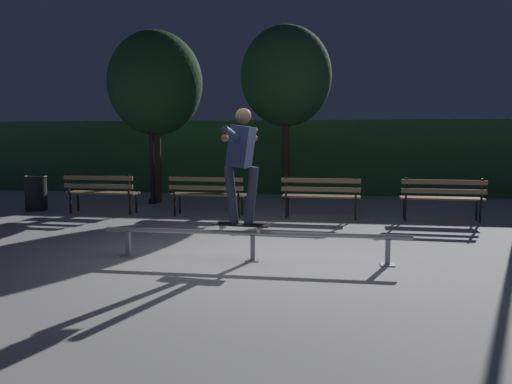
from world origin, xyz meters
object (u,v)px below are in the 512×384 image
(tree_behind_benches, at_px, (286,77))
(lamp_post_left, at_px, (151,105))
(skateboarder, at_px, (241,156))
(park_bench_left_center, at_px, (207,191))
(skateboard, at_px, (241,225))
(trash_can, at_px, (36,193))
(park_bench_right_center, at_px, (321,193))
(park_bench_leftmost, at_px, (101,189))
(grind_rail, at_px, (253,237))
(park_bench_rightmost, at_px, (442,195))
(tree_far_left, at_px, (155,84))

(tree_behind_benches, height_order, lamp_post_left, tree_behind_benches)
(skateboarder, xyz_separation_m, park_bench_left_center, (-1.41, 3.76, -0.88))
(skateboard, xyz_separation_m, trash_can, (-5.51, 4.01, -0.07))
(park_bench_left_center, xyz_separation_m, lamp_post_left, (-1.88, 1.81, 1.94))
(park_bench_right_center, bearing_deg, trash_can, 177.73)
(park_bench_leftmost, height_order, park_bench_right_center, same)
(skateboard, distance_m, park_bench_right_center, 3.88)
(tree_behind_benches, bearing_deg, lamp_post_left, -153.43)
(skateboard, bearing_deg, lamp_post_left, 120.56)
(skateboarder, bearing_deg, park_bench_right_center, 75.43)
(grind_rail, bearing_deg, park_bench_leftmost, 136.49)
(park_bench_left_center, height_order, lamp_post_left, lamp_post_left)
(park_bench_right_center, relative_size, tree_behind_benches, 0.35)
(skateboarder, relative_size, park_bench_right_center, 0.97)
(park_bench_left_center, xyz_separation_m, park_bench_rightmost, (4.78, 0.00, 0.00))
(grind_rail, relative_size, park_bench_rightmost, 2.59)
(skateboarder, bearing_deg, grind_rail, 0.13)
(skateboarder, relative_size, lamp_post_left, 0.40)
(park_bench_left_center, relative_size, park_bench_rightmost, 1.00)
(park_bench_left_center, height_order, tree_behind_benches, tree_behind_benches)
(grind_rail, relative_size, tree_far_left, 0.96)
(tree_behind_benches, bearing_deg, trash_can, -149.80)
(park_bench_leftmost, xyz_separation_m, park_bench_right_center, (4.78, 0.00, 0.00))
(grind_rail, height_order, park_bench_rightmost, park_bench_rightmost)
(park_bench_rightmost, xyz_separation_m, tree_behind_benches, (-3.43, 3.43, 2.76))
(park_bench_left_center, height_order, park_bench_rightmost, same)
(park_bench_leftmost, distance_m, park_bench_right_center, 4.78)
(park_bench_right_center, height_order, park_bench_rightmost, same)
(park_bench_rightmost, distance_m, trash_can, 8.88)
(park_bench_leftmost, distance_m, park_bench_rightmost, 7.16)
(park_bench_rightmost, relative_size, lamp_post_left, 0.41)
(skateboard, distance_m, park_bench_leftmost, 5.34)
(skateboarder, bearing_deg, lamp_post_left, 120.58)
(tree_far_left, bearing_deg, park_bench_left_center, -48.99)
(park_bench_left_center, bearing_deg, trash_can, 176.40)
(grind_rail, xyz_separation_m, park_bench_leftmost, (-3.96, 3.75, 0.22))
(park_bench_right_center, distance_m, tree_far_left, 5.38)
(grind_rail, bearing_deg, trash_can, 144.70)
(park_bench_leftmost, relative_size, park_bench_right_center, 1.00)
(park_bench_rightmost, bearing_deg, tree_far_left, 162.09)
(skateboarder, distance_m, tree_far_left, 6.94)
(skateboarder, xyz_separation_m, park_bench_leftmost, (-3.80, 3.76, -0.88))
(park_bench_leftmost, bearing_deg, skateboarder, -44.66)
(skateboarder, xyz_separation_m, park_bench_right_center, (0.98, 3.76, -0.88))
(park_bench_leftmost, bearing_deg, park_bench_rightmost, 0.00)
(skateboard, relative_size, tree_behind_benches, 0.17)
(park_bench_left_center, distance_m, lamp_post_left, 3.26)
(grind_rail, xyz_separation_m, lamp_post_left, (-3.45, 5.57, 2.16))
(skateboard, xyz_separation_m, park_bench_leftmost, (-3.80, 3.75, 0.06))
(skateboarder, distance_m, lamp_post_left, 6.56)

